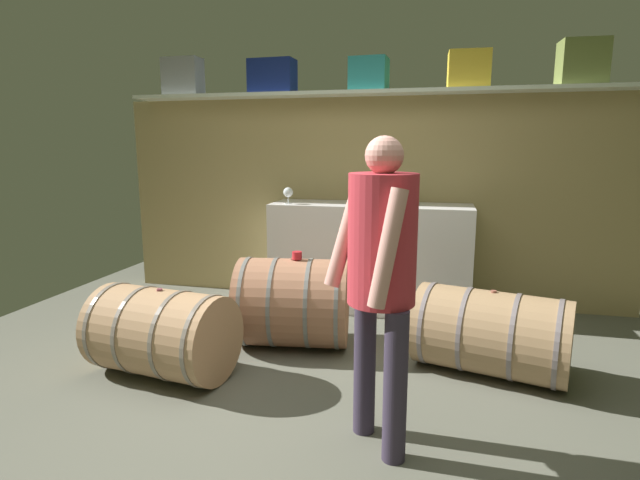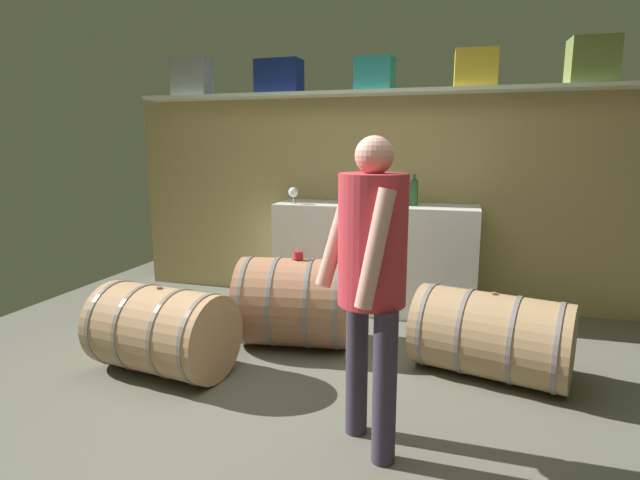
% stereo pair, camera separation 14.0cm
% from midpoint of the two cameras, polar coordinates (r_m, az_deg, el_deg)
% --- Properties ---
extents(ground_plane, '(5.99, 7.95, 0.02)m').
position_cam_midpoint_polar(ground_plane, '(3.37, 1.48, -15.33)').
color(ground_plane, '#5B5C4F').
extents(back_wall_panel, '(4.79, 0.10, 1.90)m').
position_cam_midpoint_polar(back_wall_panel, '(4.80, 6.86, 4.42)').
color(back_wall_panel, '#A08B57').
rests_on(back_wall_panel, ground).
extents(high_shelf_board, '(4.40, 0.40, 0.03)m').
position_cam_midpoint_polar(high_shelf_board, '(4.65, 6.82, 16.16)').
color(high_shelf_board, silver).
rests_on(high_shelf_board, back_wall_panel).
extents(toolcase_grey, '(0.36, 0.21, 0.35)m').
position_cam_midpoint_polar(toolcase_grey, '(5.26, -13.54, 17.40)').
color(toolcase_grey, gray).
rests_on(toolcase_grey, high_shelf_board).
extents(toolcase_navy, '(0.42, 0.24, 0.31)m').
position_cam_midpoint_polar(toolcase_navy, '(4.89, -3.79, 17.93)').
color(toolcase_navy, navy).
rests_on(toolcase_navy, high_shelf_board).
extents(toolcase_teal, '(0.34, 0.27, 0.29)m').
position_cam_midpoint_polar(toolcase_teal, '(4.67, 7.13, 18.11)').
color(toolcase_teal, teal).
rests_on(toolcase_teal, high_shelf_board).
extents(toolcase_yellow, '(0.35, 0.29, 0.31)m').
position_cam_midpoint_polar(toolcase_yellow, '(4.61, 18.05, 17.89)').
color(toolcase_yellow, yellow).
rests_on(toolcase_yellow, high_shelf_board).
extents(toolcase_olive, '(0.36, 0.28, 0.36)m').
position_cam_midpoint_polar(toolcase_olive, '(4.72, 29.19, 17.23)').
color(toolcase_olive, olive).
rests_on(toolcase_olive, high_shelf_board).
extents(work_cabinet, '(1.77, 0.52, 0.96)m').
position_cam_midpoint_polar(work_cabinet, '(4.56, 7.09, -1.96)').
color(work_cabinet, white).
rests_on(work_cabinet, ground).
extents(wine_bottle_green, '(0.07, 0.07, 0.27)m').
position_cam_midpoint_polar(wine_bottle_green, '(4.43, 11.48, 5.42)').
color(wine_bottle_green, '#27542B').
rests_on(wine_bottle_green, work_cabinet).
extents(wine_glass, '(0.09, 0.09, 0.15)m').
position_cam_midpoint_polar(wine_glass, '(4.49, -2.14, 5.37)').
color(wine_glass, white).
rests_on(wine_glass, work_cabinet).
extents(red_funnel, '(0.11, 0.11, 0.12)m').
position_cam_midpoint_polar(red_funnel, '(4.56, 5.54, 4.90)').
color(red_funnel, red).
rests_on(red_funnel, work_cabinet).
extents(wine_barrel_near, '(0.87, 0.74, 0.66)m').
position_cam_midpoint_polar(wine_barrel_near, '(3.75, -1.82, -7.02)').
color(wine_barrel_near, '#A97154').
rests_on(wine_barrel_near, ground).
extents(wine_barrel_far, '(1.05, 0.77, 0.56)m').
position_cam_midpoint_polar(wine_barrel_far, '(3.46, 19.93, -10.11)').
color(wine_barrel_far, '#9E7C56').
rests_on(wine_barrel_far, ground).
extents(wine_barrel_flank, '(0.94, 0.68, 0.58)m').
position_cam_midpoint_polar(wine_barrel_flank, '(3.45, -16.29, -9.77)').
color(wine_barrel_flank, tan).
rests_on(wine_barrel_flank, ground).
extents(tasting_cup, '(0.07, 0.07, 0.05)m').
position_cam_midpoint_polar(tasting_cup, '(3.65, -1.39, -1.73)').
color(tasting_cup, red).
rests_on(tasting_cup, wine_barrel_near).
extents(winemaker_pouring, '(0.46, 0.47, 1.51)m').
position_cam_midpoint_polar(winemaker_pouring, '(2.35, 7.50, -2.68)').
color(winemaker_pouring, '#332A3C').
rests_on(winemaker_pouring, ground).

